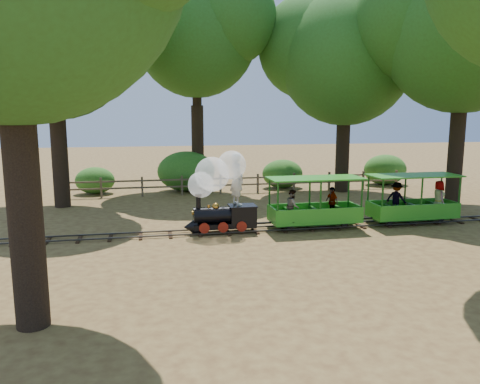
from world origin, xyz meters
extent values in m
plane|color=olive|center=(0.00, 0.00, 0.00)|extent=(90.00, 90.00, 0.00)
cube|color=#3F3D3A|center=(0.00, -0.30, 0.08)|extent=(22.00, 0.05, 0.05)
cube|color=#3F3D3A|center=(0.00, 0.30, 0.08)|extent=(22.00, 0.05, 0.05)
cube|color=#382314|center=(0.00, 0.00, 0.03)|extent=(0.12, 1.00, 0.05)
cube|color=#382314|center=(-5.00, 0.00, 0.03)|extent=(0.12, 1.00, 0.05)
cube|color=#382314|center=(5.00, 0.00, 0.03)|extent=(0.12, 1.00, 0.05)
cube|color=black|center=(-2.11, 0.00, 0.28)|extent=(2.20, 0.70, 0.18)
cylinder|color=black|center=(-2.46, 0.00, 0.65)|extent=(1.40, 0.56, 0.56)
cylinder|color=black|center=(-3.01, 0.00, 1.15)|extent=(0.16, 0.16, 0.44)
sphere|color=#B27C2A|center=(-2.41, 0.00, 0.95)|extent=(0.26, 0.26, 0.26)
cylinder|color=#B27C2A|center=(-2.66, 0.00, 0.97)|extent=(0.10, 0.10, 0.10)
cube|color=black|center=(-1.46, 0.00, 0.65)|extent=(0.90, 0.70, 0.55)
cube|color=black|center=(-1.46, 0.00, 0.94)|extent=(0.95, 0.76, 0.04)
cone|color=black|center=(-3.31, 0.00, 0.26)|extent=(0.45, 0.64, 0.64)
cylinder|color=#B27C2A|center=(-3.19, 0.00, 0.75)|extent=(0.10, 0.14, 0.14)
cylinder|color=maroon|center=(-2.86, -0.36, 0.28)|extent=(0.36, 0.06, 0.36)
cylinder|color=maroon|center=(-2.86, 0.36, 0.28)|extent=(0.36, 0.06, 0.36)
cylinder|color=maroon|center=(-2.21, -0.36, 0.28)|extent=(0.36, 0.06, 0.36)
cylinder|color=maroon|center=(-2.21, 0.36, 0.28)|extent=(0.36, 0.06, 0.36)
cylinder|color=maroon|center=(-1.56, -0.36, 0.28)|extent=(0.36, 0.06, 0.36)
cylinder|color=maroon|center=(-1.56, 0.36, 0.28)|extent=(0.36, 0.06, 0.36)
sphere|color=white|center=(-2.91, 0.05, 1.72)|extent=(0.90, 0.90, 0.90)
sphere|color=white|center=(-2.51, 0.10, 2.07)|extent=(1.20, 1.20, 1.20)
sphere|color=white|center=(-1.81, 0.15, 2.37)|extent=(1.00, 1.00, 1.00)
imported|color=silver|center=(-1.63, 0.13, 1.89)|extent=(0.62, 0.77, 1.85)
cube|color=green|center=(1.23, 0.00, 0.31)|extent=(3.26, 1.25, 0.10)
cube|color=#155112|center=(1.23, 0.00, 0.20)|extent=(2.94, 0.48, 0.13)
cube|color=green|center=(1.23, -0.59, 0.60)|extent=(3.26, 0.06, 0.48)
cube|color=green|center=(1.23, 0.59, 0.60)|extent=(3.26, 0.06, 0.48)
cube|color=green|center=(1.23, 0.00, 1.85)|extent=(3.41, 1.39, 0.05)
cylinder|color=#155112|center=(-0.33, -0.57, 1.08)|extent=(0.07, 0.07, 1.54)
cylinder|color=#155112|center=(-0.33, 0.57, 1.08)|extent=(0.07, 0.07, 1.54)
cylinder|color=#155112|center=(2.78, -0.57, 1.08)|extent=(0.07, 0.07, 1.54)
cylinder|color=#155112|center=(2.78, 0.57, 1.08)|extent=(0.07, 0.07, 1.54)
cube|color=#155112|center=(0.25, 0.00, 0.55)|extent=(0.12, 1.06, 0.38)
cube|color=#155112|center=(1.23, 0.00, 0.55)|extent=(0.12, 1.06, 0.38)
cube|color=#155112|center=(2.20, 0.00, 0.55)|extent=(0.12, 1.06, 0.38)
cylinder|color=black|center=(0.18, -0.33, 0.23)|extent=(0.27, 0.06, 0.27)
cylinder|color=black|center=(0.18, 0.33, 0.23)|extent=(0.27, 0.06, 0.27)
cylinder|color=black|center=(2.27, -0.33, 0.23)|extent=(0.27, 0.06, 0.27)
cylinder|color=black|center=(2.27, 0.33, 0.23)|extent=(0.27, 0.06, 0.27)
imported|color=gray|center=(0.27, -0.35, 0.94)|extent=(0.57, 0.65, 1.15)
imported|color=gray|center=(1.96, 0.18, 0.92)|extent=(0.44, 0.71, 1.12)
cube|color=green|center=(5.14, 0.00, 0.31)|extent=(3.26, 1.25, 0.10)
cube|color=#155112|center=(5.14, 0.00, 0.20)|extent=(2.94, 0.48, 0.13)
cube|color=green|center=(5.14, -0.59, 0.60)|extent=(3.26, 0.06, 0.48)
cube|color=green|center=(5.14, 0.59, 0.60)|extent=(3.26, 0.06, 0.48)
cube|color=green|center=(5.14, 0.00, 1.85)|extent=(3.41, 1.39, 0.05)
cylinder|color=#155112|center=(3.58, -0.57, 1.08)|extent=(0.07, 0.07, 1.54)
cylinder|color=#155112|center=(3.58, 0.57, 1.08)|extent=(0.07, 0.07, 1.54)
cylinder|color=#155112|center=(6.69, -0.57, 1.08)|extent=(0.07, 0.07, 1.54)
cylinder|color=#155112|center=(6.69, 0.57, 1.08)|extent=(0.07, 0.07, 1.54)
cube|color=#155112|center=(4.16, 0.00, 0.55)|extent=(0.12, 1.06, 0.38)
cube|color=#155112|center=(5.14, 0.00, 0.55)|extent=(0.12, 1.06, 0.38)
cube|color=#155112|center=(6.12, 0.00, 0.55)|extent=(0.12, 1.06, 0.38)
cylinder|color=black|center=(4.09, -0.33, 0.23)|extent=(0.27, 0.06, 0.27)
cylinder|color=black|center=(4.09, 0.33, 0.23)|extent=(0.27, 0.06, 0.27)
cylinder|color=black|center=(6.18, -0.33, 0.23)|extent=(0.27, 0.06, 0.27)
cylinder|color=black|center=(6.18, 0.33, 0.23)|extent=(0.27, 0.06, 0.27)
imported|color=gray|center=(4.52, 0.10, 0.98)|extent=(0.83, 0.92, 1.24)
imported|color=gray|center=(6.03, -0.29, 1.01)|extent=(0.50, 0.69, 1.30)
cylinder|color=#2D2116|center=(-8.50, 6.00, 2.01)|extent=(0.70, 0.70, 4.02)
cylinder|color=#2D2116|center=(-8.50, 6.00, 5.16)|extent=(0.52, 0.53, 2.30)
sphere|color=#2C591B|center=(-8.50, 6.00, 7.37)|extent=(7.02, 7.02, 7.02)
sphere|color=#2C591B|center=(-6.75, 4.95, 8.24)|extent=(5.26, 5.26, 5.26)
sphere|color=#2C591B|center=(-10.08, 7.23, 8.07)|extent=(5.61, 5.61, 5.61)
cylinder|color=#2D2116|center=(-2.00, 9.50, 2.28)|extent=(0.66, 0.66, 4.57)
cylinder|color=#2D2116|center=(-2.00, 9.50, 5.87)|extent=(0.50, 0.50, 2.61)
sphere|color=#2C591B|center=(-2.00, 9.50, 8.14)|extent=(6.38, 6.38, 6.38)
sphere|color=#2C591B|center=(-0.41, 8.54, 8.93)|extent=(4.78, 4.78, 4.78)
sphere|color=#2C591B|center=(-3.44, 10.62, 8.77)|extent=(5.10, 5.10, 5.10)
cylinder|color=#2D2116|center=(5.50, 7.50, 1.88)|extent=(0.72, 0.72, 3.76)
cylinder|color=#2D2116|center=(5.50, 7.50, 4.83)|extent=(0.54, 0.54, 2.15)
sphere|color=#2C591B|center=(5.50, 7.50, 6.93)|extent=(6.85, 6.85, 6.85)
sphere|color=#2C591B|center=(7.21, 6.47, 7.78)|extent=(5.13, 5.13, 5.13)
sphere|color=#2C591B|center=(3.96, 8.70, 7.61)|extent=(5.48, 5.48, 5.48)
cylinder|color=#2D2116|center=(9.00, 3.00, 2.10)|extent=(0.68, 0.68, 4.20)
cylinder|color=#2D2116|center=(9.00, 3.00, 5.40)|extent=(0.51, 0.51, 2.40)
sphere|color=#2C591B|center=(9.00, 3.00, 7.65)|extent=(7.04, 7.04, 7.04)
sphere|color=#2C591B|center=(7.42, 4.23, 8.36)|extent=(5.63, 5.63, 5.63)
cylinder|color=#2D2116|center=(-7.00, -6.50, 1.97)|extent=(0.64, 0.64, 3.94)
cylinder|color=#2D2116|center=(-7.00, -6.50, 5.07)|extent=(0.48, 0.48, 2.25)
cube|color=brown|center=(-9.00, 8.00, 0.50)|extent=(0.10, 0.10, 1.00)
cube|color=brown|center=(-7.00, 8.00, 0.50)|extent=(0.10, 0.10, 1.00)
cube|color=brown|center=(-5.00, 8.00, 0.50)|extent=(0.10, 0.10, 1.00)
cube|color=brown|center=(-3.00, 8.00, 0.50)|extent=(0.10, 0.10, 1.00)
cube|color=brown|center=(-1.00, 8.00, 0.50)|extent=(0.10, 0.10, 1.00)
cube|color=brown|center=(1.00, 8.00, 0.50)|extent=(0.10, 0.10, 1.00)
cube|color=brown|center=(3.00, 8.00, 0.50)|extent=(0.10, 0.10, 1.00)
cube|color=brown|center=(5.00, 8.00, 0.50)|extent=(0.10, 0.10, 1.00)
cube|color=brown|center=(7.00, 8.00, 0.50)|extent=(0.10, 0.10, 1.00)
cube|color=brown|center=(9.00, 8.00, 0.50)|extent=(0.10, 0.10, 1.00)
cube|color=brown|center=(0.00, 8.00, 0.80)|extent=(18.00, 0.06, 0.08)
cube|color=brown|center=(0.00, 8.00, 0.45)|extent=(18.00, 0.06, 0.08)
ellipsoid|color=#2D6B1E|center=(-7.42, 9.30, 0.70)|extent=(2.01, 1.55, 1.39)
ellipsoid|color=#2D6B1E|center=(-2.66, 9.30, 1.07)|extent=(3.10, 2.38, 2.14)
ellipsoid|color=#2D6B1E|center=(2.73, 9.30, 0.80)|extent=(2.30, 1.77, 1.59)
ellipsoid|color=#2D6B1E|center=(9.00, 9.30, 0.89)|extent=(2.56, 1.97, 1.77)
camera|label=1|loc=(-4.68, -15.82, 4.15)|focal=35.00mm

